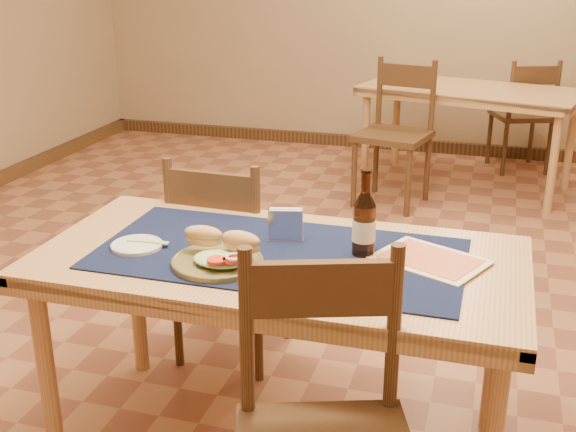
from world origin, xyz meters
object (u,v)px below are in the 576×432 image
(back_table, at_px, (470,99))
(main_table, at_px, (280,277))
(chair_main_far, at_px, (229,255))
(beer_bottle, at_px, (364,223))
(sandwich_plate, at_px, (219,256))
(napkin_holder, at_px, (286,226))

(back_table, bearing_deg, main_table, -97.48)
(back_table, relative_size, chair_main_far, 1.80)
(chair_main_far, height_order, beer_bottle, beer_bottle)
(sandwich_plate, relative_size, beer_bottle, 1.01)
(back_table, distance_m, chair_main_far, 2.95)
(back_table, height_order, sandwich_plate, sandwich_plate)
(chair_main_far, relative_size, napkin_holder, 7.00)
(back_table, xyz_separation_m, chair_main_far, (-0.83, -2.82, -0.18))
(main_table, bearing_deg, back_table, 82.52)
(beer_bottle, bearing_deg, main_table, -165.20)
(main_table, bearing_deg, chair_main_far, 126.40)
(back_table, height_order, beer_bottle, beer_bottle)
(main_table, distance_m, beer_bottle, 0.34)
(main_table, bearing_deg, sandwich_plate, -136.73)
(sandwich_plate, bearing_deg, back_table, 80.35)
(back_table, distance_m, beer_bottle, 3.29)
(chair_main_far, bearing_deg, back_table, 73.68)
(back_table, height_order, chair_main_far, chair_main_far)
(back_table, bearing_deg, sandwich_plate, -99.65)
(beer_bottle, xyz_separation_m, napkin_holder, (-0.28, 0.05, -0.05))
(sandwich_plate, height_order, beer_bottle, beer_bottle)
(back_table, distance_m, sandwich_plate, 3.54)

